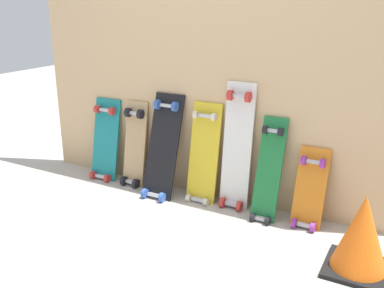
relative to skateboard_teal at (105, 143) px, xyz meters
The scene contains 10 objects.
ground_plane 0.86m from the skateboard_teal, ahead, with size 12.00×12.00×0.00m, color #B2AAA0.
plywood_wall_panel 1.03m from the skateboard_teal, ahead, with size 2.74×0.04×1.82m, color tan.
skateboard_teal is the anchor object (origin of this frame).
skateboard_natural 0.28m from the skateboard_teal, ahead, with size 0.18×0.20×0.71m.
skateboard_black 0.58m from the skateboard_teal, ahead, with size 0.24×0.31×0.80m.
skateboard_yellow 0.88m from the skateboard_teal, ahead, with size 0.22×0.20×0.77m.
skateboard_white 1.13m from the skateboard_teal, ahead, with size 0.20×0.18×0.92m.
skateboard_green 1.37m from the skateboard_teal, ahead, with size 0.16×0.26×0.73m.
skateboard_orange 1.64m from the skateboard_teal, ahead, with size 0.19×0.22×0.56m.
traffic_cone 2.05m from the skateboard_teal, 11.16° to the right, with size 0.33×0.33×0.44m.
Camera 1 is at (1.37, -2.61, 1.37)m, focal length 40.69 mm.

